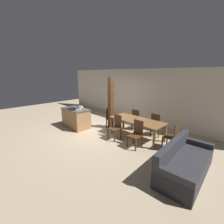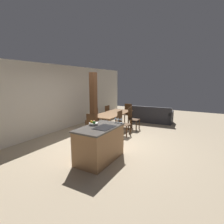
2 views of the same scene
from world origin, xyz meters
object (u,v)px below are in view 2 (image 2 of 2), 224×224
Objects in this scene: kitchen_island at (100,143)px; wine_glass_far at (116,118)px; fruit_bowl at (93,123)px; wine_glass_near at (121,119)px; dining_table at (113,115)px; dining_chair_far_right at (105,115)px; couch at (151,116)px; dining_chair_near_right at (132,118)px; dining_chair_near_left at (122,123)px; dining_chair_foot_end at (127,113)px; wine_glass_middle at (118,119)px; dining_chair_far_left at (93,119)px; timber_post at (94,107)px; dining_chair_head_end at (93,126)px.

kitchen_island is 9.46× the size of wine_glass_far.
fruit_bowl is 0.78m from wine_glass_near.
dining_table is (2.62, 0.84, -0.31)m from fruit_bowl.
dining_chair_far_right is 2.41m from couch.
dining_table is (2.69, 1.08, 0.19)m from kitchen_island.
dining_chair_far_right is at bearing 26.12° from fruit_bowl.
wine_glass_far is at bearing -167.99° from dining_chair_near_right.
kitchen_island is at bearing -169.59° from dining_chair_near_left.
dining_chair_far_right is 1.18m from dining_chair_foot_end.
dining_chair_far_left is (1.58, 1.98, -0.53)m from wine_glass_middle.
wine_glass_near is 1.52m from timber_post.
fruit_bowl is 0.26× the size of dining_chair_far_left.
wine_glass_middle is 0.09m from wine_glass_far.
dining_chair_foot_end is at bearing 0.50° from timber_post.
dining_chair_near_left is (2.20, 0.40, 0.03)m from kitchen_island.
dining_table is at bearing 21.93° from kitchen_island.
fruit_bowl is 4.87m from couch.
couch is (4.27, 0.23, -0.74)m from wine_glass_far.
wine_glass_middle is at bearing -116.36° from timber_post.
dining_chair_head_end is 1.00× the size of dining_chair_foot_end.
dining_chair_head_end is at bearing 66.35° from wine_glass_near.
dining_chair_far_left is (1.58, 1.90, -0.53)m from wine_glass_far.
kitchen_island is at bearing 87.53° from couch.
dining_chair_far_right is at bearing -180.00° from dining_chair_far_left.
dining_chair_near_left is at bearing 24.38° from wine_glass_near.
wine_glass_middle is at bearing -19.92° from kitchen_island.
wine_glass_far reaches higher than dining_chair_foot_end.
dining_chair_far_left is 0.40× the size of timber_post.
wine_glass_middle reaches higher than dining_table.
fruit_bowl is at bearing -162.14° from dining_table.
fruit_bowl is 4.18m from dining_chair_foot_end.
kitchen_island is 1.48× the size of dining_chair_near_left.
kitchen_island is at bearing 29.02° from dining_chair_far_right.
wine_glass_far is 0.16× the size of dining_chair_head_end.
dining_chair_far_left is 1.18m from dining_chair_head_end.
dining_table is at bearing 125.58° from dining_chair_far_left.
fruit_bowl reaches higher than dining_table.
dining_table is 2.29× the size of dining_chair_foot_end.
dining_chair_near_right is at bearing 3.06° from fruit_bowl.
wine_glass_middle reaches higher than dining_chair_near_left.
fruit_bowl is at bearing 134.92° from wine_glass_near.
fruit_bowl is 2.19m from dining_chair_near_left.
wine_glass_near is 1.61m from dining_chair_head_end.
wine_glass_near is 2.52m from dining_table.
dining_chair_near_right reaches higher than kitchen_island.
dining_chair_far_left is at bearing 36.60° from timber_post.
kitchen_island is at bearing -158.07° from dining_table.
kitchen_island is at bearing -172.73° from dining_chair_near_right.
dining_chair_near_left is at bearing 10.41° from kitchen_island.
dining_chair_head_end is at bearing 34.91° from dining_chair_far_left.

